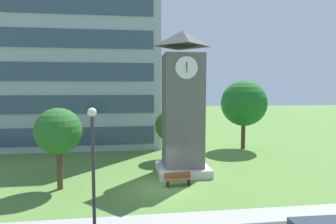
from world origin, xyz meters
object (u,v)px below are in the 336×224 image
tree_by_building (58,131)px  tree_near_tower (171,126)px  clock_tower (183,111)px  tree_streetside (244,103)px  park_bench (178,179)px  street_lamp (93,160)px

tree_by_building → tree_near_tower: bearing=39.0°
clock_tower → tree_streetside: 11.02m
clock_tower → tree_by_building: bearing=-163.7°
park_bench → tree_near_tower: (0.55, 6.93, 2.60)m
tree_by_building → clock_tower: bearing=16.3°
park_bench → street_lamp: bearing=-124.9°
clock_tower → street_lamp: bearing=-119.8°
tree_by_building → tree_streetside: bearing=31.9°
clock_tower → street_lamp: size_ratio=1.87×
park_bench → tree_by_building: bearing=177.2°
park_bench → tree_streetside: bearing=50.3°
clock_tower → tree_near_tower: bearing=93.5°
street_lamp → tree_streetside: 21.67m
street_lamp → tree_near_tower: bearing=69.2°
street_lamp → tree_by_building: (-2.98, 6.94, 0.18)m
clock_tower → tree_streetside: clock_tower is taller
clock_tower → tree_by_building: clock_tower is taller
clock_tower → tree_streetside: bearing=44.1°
tree_streetside → tree_by_building: tree_streetside is taller
street_lamp → park_bench: bearing=55.1°
park_bench → tree_near_tower: 7.43m
clock_tower → tree_near_tower: size_ratio=2.33×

